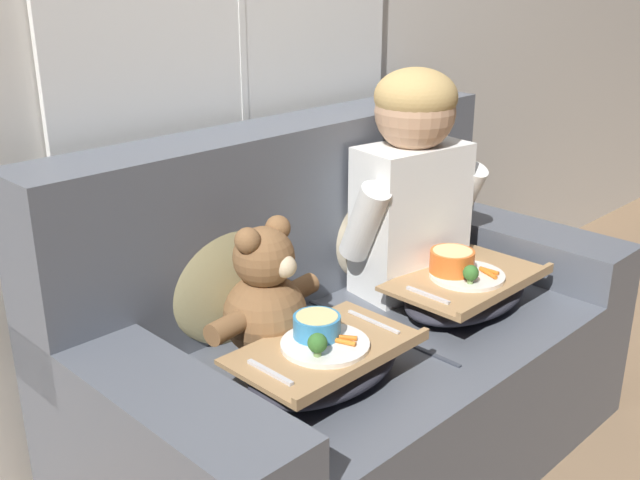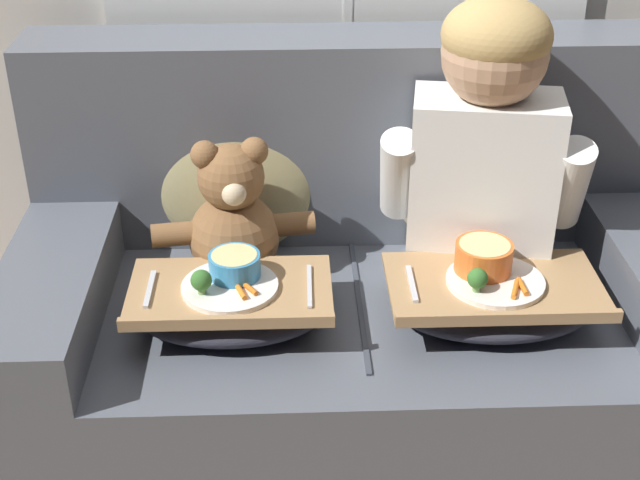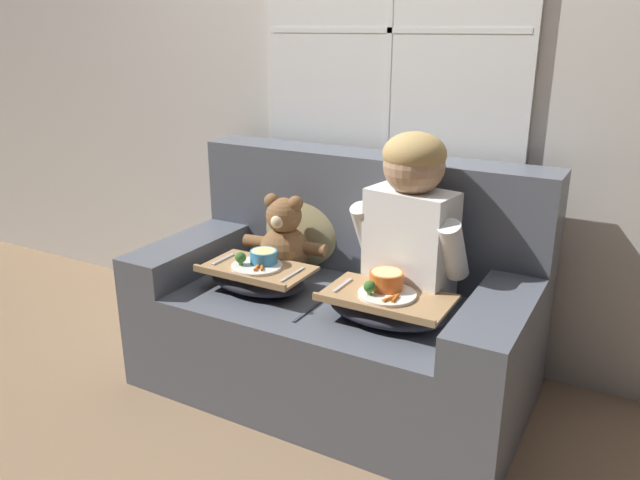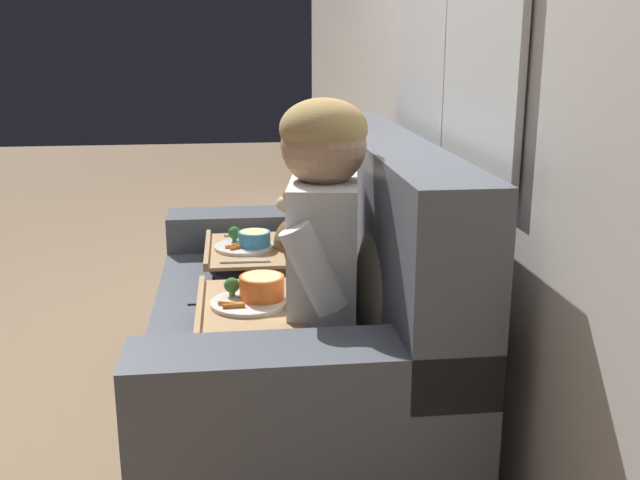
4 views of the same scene
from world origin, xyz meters
name	(u,v)px [view 1 (image 1 of 4)]	position (x,y,z in m)	size (l,w,h in m)	color
ground_plane	(361,459)	(0.00, 0.00, 0.00)	(14.00, 14.00, 0.00)	#8E7051
wall_back_with_window	(230,0)	(0.00, 0.54, 1.31)	(8.00, 0.08, 2.60)	beige
couch	(345,349)	(0.00, 0.07, 0.35)	(1.62, 0.87, 0.98)	#565B66
throw_pillow_behind_child	(369,217)	(0.29, 0.25, 0.64)	(0.41, 0.20, 0.42)	#C1B293
throw_pillow_behind_teddy	(224,268)	(-0.29, 0.25, 0.64)	(0.41, 0.20, 0.43)	tan
child_figure	(413,172)	(0.29, 0.08, 0.82)	(0.50, 0.27, 0.68)	white
teddy_bear	(266,299)	(-0.29, 0.08, 0.60)	(0.39, 0.28, 0.36)	brown
lap_tray_child	(465,289)	(0.29, -0.13, 0.51)	(0.48, 0.29, 0.18)	#2D2D38
lap_tray_teddy	(325,361)	(-0.29, -0.13, 0.51)	(0.45, 0.28, 0.17)	#2D2D38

